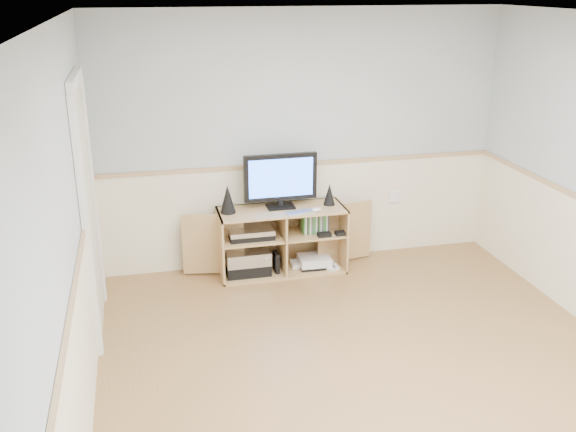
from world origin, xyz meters
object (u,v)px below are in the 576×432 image
object	(u,v)px
monitor	(280,179)
game_consoles	(313,262)
keyboard	(300,212)
media_cabinet	(281,238)

from	to	relation	value
monitor	game_consoles	size ratio (longest dim) A/B	1.57
monitor	keyboard	bearing A→B (deg)	-51.87
media_cabinet	game_consoles	xyz separation A→B (m)	(0.32, -0.07, -0.26)
monitor	keyboard	xyz separation A→B (m)	(0.15, -0.19, -0.28)
media_cabinet	keyboard	distance (m)	0.41
media_cabinet	game_consoles	world-z (taller)	media_cabinet
keyboard	monitor	bearing A→B (deg)	114.00
media_cabinet	game_consoles	distance (m)	0.42
monitor	media_cabinet	bearing A→B (deg)	90.00
monitor	game_consoles	world-z (taller)	monitor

